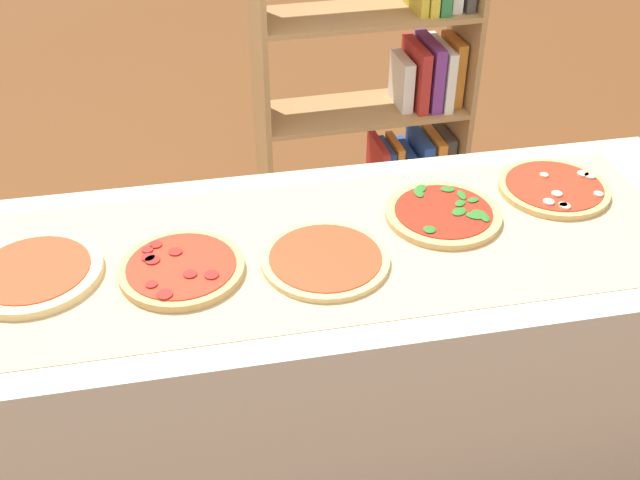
{
  "coord_description": "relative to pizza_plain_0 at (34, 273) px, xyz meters",
  "views": [
    {
      "loc": [
        -0.28,
        -1.45,
        1.99
      ],
      "look_at": [
        0.0,
        0.0,
        0.93
      ],
      "focal_mm": 42.07,
      "sensor_mm": 36.0,
      "label": 1
    }
  ],
  "objects": [
    {
      "name": "ground_plane",
      "position": [
        0.67,
        -0.01,
        -0.92
      ],
      "size": [
        12.0,
        12.0,
        0.0
      ],
      "primitive_type": "plane",
      "color": "brown"
    },
    {
      "name": "counter",
      "position": [
        0.67,
        -0.01,
        -0.47
      ],
      "size": [
        2.14,
        0.74,
        0.91
      ],
      "primitive_type": "cube",
      "color": "beige",
      "rests_on": "ground_plane"
    },
    {
      "name": "parchment_paper",
      "position": [
        0.67,
        -0.01,
        -0.01
      ],
      "size": [
        1.81,
        0.59,
        0.0
      ],
      "primitive_type": "cube",
      "color": "tan",
      "rests_on": "counter"
    },
    {
      "name": "pizza_plain_0",
      "position": [
        0.0,
        0.0,
        0.0
      ],
      "size": [
        0.31,
        0.31,
        0.02
      ],
      "color": "#E5C17F",
      "rests_on": "parchment_paper"
    },
    {
      "name": "pizza_pepperoni_1",
      "position": [
        0.34,
        -0.05,
        0.0
      ],
      "size": [
        0.29,
        0.29,
        0.03
      ],
      "color": "tan",
      "rests_on": "parchment_paper"
    },
    {
      "name": "pizza_plain_2",
      "position": [
        0.67,
        -0.08,
        -0.0
      ],
      "size": [
        0.31,
        0.31,
        0.02
      ],
      "color": "#DBB26B",
      "rests_on": "parchment_paper"
    },
    {
      "name": "pizza_spinach_3",
      "position": [
        1.01,
        0.05,
        -0.0
      ],
      "size": [
        0.3,
        0.3,
        0.03
      ],
      "color": "tan",
      "rests_on": "parchment_paper"
    },
    {
      "name": "pizza_mushroom_4",
      "position": [
        1.35,
        0.12,
        -0.0
      ],
      "size": [
        0.3,
        0.3,
        0.03
      ],
      "color": "tan",
      "rests_on": "parchment_paper"
    },
    {
      "name": "bookshelf",
      "position": [
        1.16,
        1.04,
        -0.2
      ],
      "size": [
        0.8,
        0.33,
        1.48
      ],
      "color": "#A87A47",
      "rests_on": "ground_plane"
    }
  ]
}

